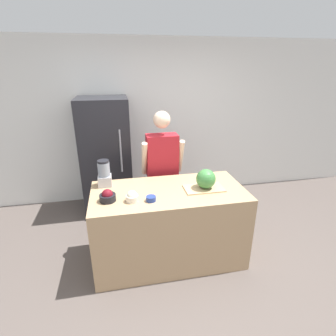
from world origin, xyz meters
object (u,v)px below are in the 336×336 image
Objects in this scene: bowl_cream at (132,197)px; bowl_small_blue at (151,199)px; person at (162,172)px; blender at (104,174)px; bowl_cherries at (108,196)px; watermelon at (206,179)px; refrigerator at (106,156)px.

bowl_cream is 1.25× the size of bowl_small_blue.
person is 0.84m from blender.
bowl_cream is (-0.46, -0.81, 0.09)m from person.
bowl_small_blue is at bearing -11.60° from bowl_cherries.
watermelon is 0.71× the size of blender.
person is 0.79m from watermelon.
watermelon is 0.66m from bowl_small_blue.
refrigerator reaches higher than bowl_cream.
person is 13.20× the size of bowl_cream.
blender is at bearing 164.21° from watermelon.
bowl_cherries is 0.44m from bowl_small_blue.
blender reaches higher than bowl_cream.
refrigerator is 10.61× the size of bowl_cherries.
bowl_cream is at bearing -13.44° from bowl_cherries.
person is 5.43× the size of blender.
blender is at bearing 134.68° from bowl_small_blue.
refrigerator is 1.06× the size of person.
bowl_cherries is (-1.07, -0.07, -0.07)m from watermelon.
blender is at bearing 122.19° from bowl_cream.
bowl_cream is at bearing -57.81° from blender.
watermelon is 0.84m from bowl_cream.
bowl_cream is at bearing -171.10° from watermelon.
refrigerator is at bearing 100.60° from bowl_cream.
bowl_small_blue is (-0.64, -0.16, -0.10)m from watermelon.
refrigerator reaches higher than bowl_small_blue.
refrigerator reaches higher than blender.
blender reaches higher than bowl_small_blue.
person is at bearing -44.31° from refrigerator.
blender is at bearing 95.11° from bowl_cherries.
bowl_small_blue is at bearing -107.65° from person.
bowl_cherries is 1.64× the size of bowl_small_blue.
person is 0.93m from bowl_cream.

